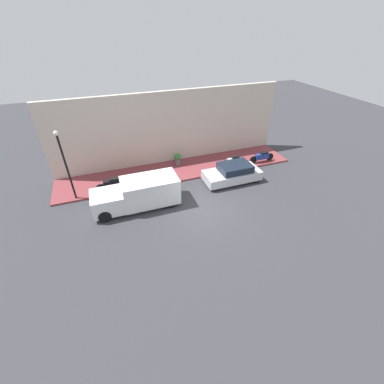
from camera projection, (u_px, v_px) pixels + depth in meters
The scene contains 11 objects.
ground_plane at pixel (204, 210), 15.56m from camera, with size 60.00×60.00×0.00m, color #38383D.
sidewalk at pixel (178, 170), 19.46m from camera, with size 3.16×17.53×0.13m.
building_facade at pixel (170, 128), 19.29m from camera, with size 0.30×17.53×5.46m.
parked_car at pixel (233, 173), 17.95m from camera, with size 1.76×3.96×1.30m.
delivery_van at pixel (138, 194), 15.38m from camera, with size 1.86×5.13×1.80m.
motorcycle_red at pixel (140, 176), 17.79m from camera, with size 0.30×1.92×0.72m.
motorcycle_blue at pixel (262, 157), 20.18m from camera, with size 0.30×2.11×0.82m.
scooter_silver at pixel (234, 161), 19.63m from camera, with size 0.30×1.98×0.78m.
motorcycle_black at pixel (113, 184), 16.90m from camera, with size 0.30×2.13×0.85m.
streetlamp at pixel (64, 160), 14.84m from camera, with size 0.28×0.28×4.47m.
potted_plant at pixel (178, 158), 19.80m from camera, with size 0.54×0.54×0.92m.
Camera 1 is at (-11.23, 4.83, 9.72)m, focal length 24.00 mm.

